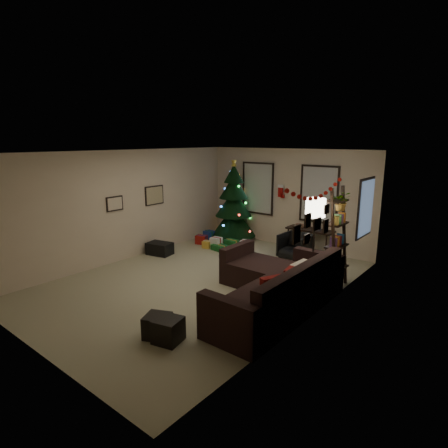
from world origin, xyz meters
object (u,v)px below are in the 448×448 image
at_px(bookshelf, 338,240).
at_px(christmas_tree, 234,206).
at_px(sofa, 275,288).
at_px(desk, 310,232).
at_px(desk_chair, 295,246).

bearing_deg(bookshelf, christmas_tree, 157.71).
relative_size(sofa, bookshelf, 1.53).
relative_size(sofa, desk, 2.55).
bearing_deg(bookshelf, sofa, -108.13).
bearing_deg(desk_chair, bookshelf, -34.11).
bearing_deg(bookshelf, desk_chair, 144.52).
bearing_deg(desk_chair, christmas_tree, 169.19).
bearing_deg(desk_chair, sofa, -67.74).
bearing_deg(desk_chair, desk, 85.46).
distance_m(christmas_tree, sofa, 4.61).
height_order(desk, bookshelf, bookshelf).
distance_m(desk_chair, bookshelf, 1.95).
bearing_deg(sofa, desk_chair, 110.89).
relative_size(desk_chair, bookshelf, 0.32).
distance_m(christmas_tree, bookshelf, 4.14).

